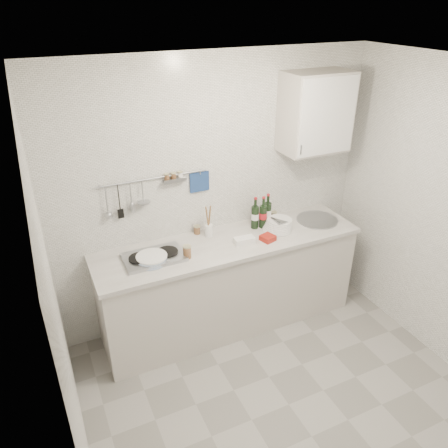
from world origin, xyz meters
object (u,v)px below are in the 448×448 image
wall_cabinet (316,112)px  plate_stack_hob (151,259)px  wine_bottles (262,212)px  plate_stack_sink (278,225)px  utensil_crock (209,229)px

wall_cabinet → plate_stack_hob: size_ratio=2.45×
wall_cabinet → wine_bottles: (-0.50, 0.00, -0.87)m
plate_stack_hob → wine_bottles: size_ratio=0.92×
plate_stack_sink → wine_bottles: bearing=134.0°
wall_cabinet → utensil_crock: 1.41m
plate_stack_hob → utensil_crock: utensil_crock is taller
wall_cabinet → plate_stack_hob: 1.92m
wall_cabinet → utensil_crock: (-1.03, 0.04, -0.96)m
wall_cabinet → plate_stack_sink: bearing=-164.0°
wall_cabinet → plate_stack_hob: bearing=-174.7°
plate_stack_sink → utensil_crock: size_ratio=0.94×
plate_stack_hob → wine_bottles: bearing=7.9°
wall_cabinet → plate_stack_sink: size_ratio=2.41×
plate_stack_hob → wall_cabinet: bearing=5.3°
plate_stack_sink → wine_bottles: size_ratio=0.94×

